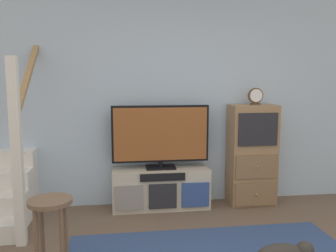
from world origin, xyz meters
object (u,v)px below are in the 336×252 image
media_console (161,188)px  bar_stool_near (51,220)px  side_cabinet (252,155)px  television (161,135)px  desk_clock (255,96)px

media_console → bar_stool_near: size_ratio=1.78×
media_console → side_cabinet: size_ratio=0.93×
media_console → television: 0.66m
side_cabinet → bar_stool_near: side_cabinet is taller
media_console → television: size_ratio=1.00×
television → desk_clock: (1.18, -0.03, 0.47)m
media_console → desk_clock: desk_clock is taller
desk_clock → media_console: bearing=179.8°
television → bar_stool_near: 1.86m
television → bar_stool_near: (-1.04, -1.48, -0.41)m
media_console → desk_clock: bearing=-0.2°
side_cabinet → bar_stool_near: bearing=-146.3°
media_console → desk_clock: (1.18, -0.00, 1.13)m
television → bar_stool_near: bearing=-124.9°
television → side_cabinet: 1.20m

